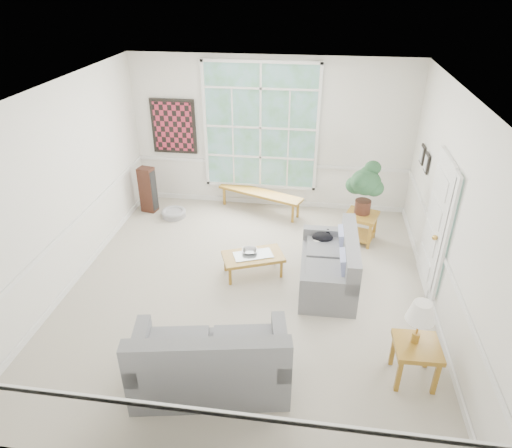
{
  "coord_description": "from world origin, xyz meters",
  "views": [
    {
      "loc": [
        0.92,
        -5.61,
        4.31
      ],
      "look_at": [
        0.1,
        0.2,
        1.05
      ],
      "focal_mm": 32.0,
      "sensor_mm": 36.0,
      "label": 1
    }
  ],
  "objects_px": {
    "loveseat_right": "(328,261)",
    "end_table": "(360,227)",
    "coffee_table": "(253,264)",
    "side_table": "(414,362)",
    "loveseat_front": "(210,352)"
  },
  "relations": [
    {
      "from": "loveseat_right",
      "to": "end_table",
      "type": "xyz_separation_m",
      "value": [
        0.58,
        1.42,
        -0.16
      ]
    },
    {
      "from": "loveseat_right",
      "to": "end_table",
      "type": "bearing_deg",
      "value": 67.03
    },
    {
      "from": "coffee_table",
      "to": "end_table",
      "type": "height_order",
      "value": "end_table"
    },
    {
      "from": "coffee_table",
      "to": "side_table",
      "type": "height_order",
      "value": "side_table"
    },
    {
      "from": "side_table",
      "to": "coffee_table",
      "type": "bearing_deg",
      "value": 139.46
    },
    {
      "from": "end_table",
      "to": "loveseat_front",
      "type": "bearing_deg",
      "value": -118.18
    },
    {
      "from": "coffee_table",
      "to": "loveseat_right",
      "type": "bearing_deg",
      "value": -27.43
    },
    {
      "from": "side_table",
      "to": "end_table",
      "type": "bearing_deg",
      "value": 97.9
    },
    {
      "from": "end_table",
      "to": "side_table",
      "type": "distance_m",
      "value": 3.22
    },
    {
      "from": "loveseat_front",
      "to": "end_table",
      "type": "distance_m",
      "value": 4.08
    },
    {
      "from": "coffee_table",
      "to": "end_table",
      "type": "bearing_deg",
      "value": 14.68
    },
    {
      "from": "loveseat_front",
      "to": "coffee_table",
      "type": "bearing_deg",
      "value": 75.7
    },
    {
      "from": "loveseat_right",
      "to": "side_table",
      "type": "height_order",
      "value": "loveseat_right"
    },
    {
      "from": "loveseat_right",
      "to": "loveseat_front",
      "type": "height_order",
      "value": "loveseat_front"
    },
    {
      "from": "loveseat_right",
      "to": "coffee_table",
      "type": "distance_m",
      "value": 1.21
    }
  ]
}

